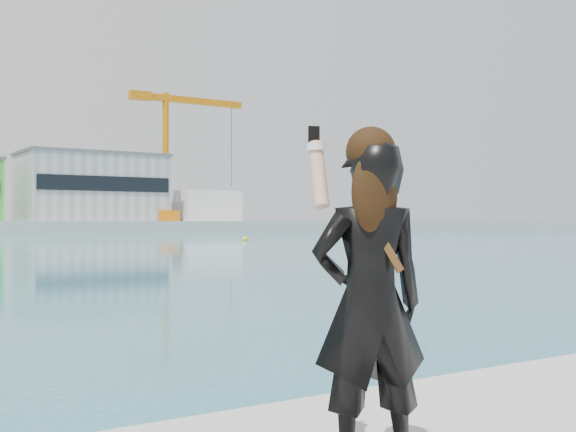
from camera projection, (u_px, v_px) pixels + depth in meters
name	position (u px, v px, depth m)	size (l,w,h in m)	color
warehouse_grey_right	(92.00, 187.00, 132.89)	(25.50, 15.35, 12.50)	gray
ancillary_shed	(204.00, 206.00, 143.30)	(12.00, 10.00, 6.00)	silver
dock_crane	(172.00, 152.00, 135.20)	(23.00, 4.00, 24.00)	orange
buoy_near	(245.00, 240.00, 73.94)	(0.50, 0.50, 0.50)	#FFF30D
woman	(369.00, 293.00, 3.40)	(0.65, 0.53, 1.63)	black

